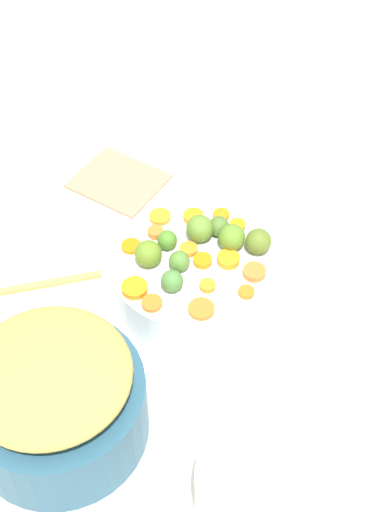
{
  "coord_description": "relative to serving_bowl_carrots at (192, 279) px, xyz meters",
  "views": [
    {
      "loc": [
        0.09,
        -0.74,
        0.98
      ],
      "look_at": [
        0.01,
        0.02,
        0.12
      ],
      "focal_mm": 52.99,
      "sensor_mm": 36.0,
      "label": 1
    }
  ],
  "objects": [
    {
      "name": "brussels_sprout_7",
      "position": [
        -0.02,
        -0.06,
        0.06
      ],
      "size": [
        0.03,
        0.03,
        0.03
      ],
      "primitive_type": "sphere",
      "color": "#487B3A",
      "rests_on": "serving_bowl_carrots"
    },
    {
      "name": "carrot_slice_2",
      "position": [
        0.02,
        -0.0,
        0.05
      ],
      "size": [
        0.04,
        0.04,
        0.01
      ],
      "primitive_type": "cylinder",
      "rotation": [
        0.0,
        0.0,
        1.34
      ],
      "color": "orange",
      "rests_on": "serving_bowl_carrots"
    },
    {
      "name": "carrot_slice_11",
      "position": [
        -0.1,
        0.02,
        0.05
      ],
      "size": [
        0.04,
        0.04,
        0.01
      ],
      "primitive_type": "cylinder",
      "rotation": [
        0.0,
        0.0,
        2.81
      ],
      "color": "orange",
      "rests_on": "serving_bowl_carrots"
    },
    {
      "name": "carrot_slice_8",
      "position": [
        0.02,
        -0.1,
        0.05
      ],
      "size": [
        0.05,
        0.05,
        0.01
      ],
      "primitive_type": "cylinder",
      "rotation": [
        0.0,
        0.0,
        2.51
      ],
      "color": "orange",
      "rests_on": "serving_bowl_carrots"
    },
    {
      "name": "metal_pot",
      "position": [
        -0.16,
        -0.26,
        0.01
      ],
      "size": [
        0.25,
        0.25,
        0.11
      ],
      "primitive_type": "cylinder",
      "color": "#28526E",
      "rests_on": "tabletop"
    },
    {
      "name": "carrot_slice_3",
      "position": [
        -0.08,
        -0.07,
        0.05
      ],
      "size": [
        0.05,
        0.05,
        0.01
      ],
      "primitive_type": "cylinder",
      "rotation": [
        0.0,
        0.0,
        1.09
      ],
      "color": "orange",
      "rests_on": "serving_bowl_carrots"
    },
    {
      "name": "brussels_sprout_1",
      "position": [
        0.01,
        0.05,
        0.07
      ],
      "size": [
        0.04,
        0.04,
        0.04
      ],
      "primitive_type": "sphere",
      "color": "#5A802C",
      "rests_on": "serving_bowl_carrots"
    },
    {
      "name": "carrot_slice_1",
      "position": [
        -0.06,
        0.08,
        0.05
      ],
      "size": [
        0.05,
        0.05,
        0.01
      ],
      "primitive_type": "cylinder",
      "rotation": [
        0.0,
        0.0,
        2.37
      ],
      "color": "orange",
      "rests_on": "serving_bowl_carrots"
    },
    {
      "name": "carrot_slice_9",
      "position": [
        0.1,
        -0.02,
        0.05
      ],
      "size": [
        0.04,
        0.04,
        0.01
      ],
      "primitive_type": "cylinder",
      "rotation": [
        0.0,
        0.0,
        5.03
      ],
      "color": "orange",
      "rests_on": "serving_bowl_carrots"
    },
    {
      "name": "carrot_slice_12",
      "position": [
        0.06,
        0.0,
        0.05
      ],
      "size": [
        0.04,
        0.04,
        0.01
      ],
      "primitive_type": "cylinder",
      "rotation": [
        0.0,
        0.0,
        2.92
      ],
      "color": "orange",
      "rests_on": "serving_bowl_carrots"
    },
    {
      "name": "stuffing_mound",
      "position": [
        -0.16,
        -0.26,
        0.09
      ],
      "size": [
        0.22,
        0.22,
        0.06
      ],
      "primitive_type": "ellipsoid",
      "color": "tan",
      "rests_on": "metal_pot"
    },
    {
      "name": "brussels_sprout_5",
      "position": [
        0.1,
        0.03,
        0.07
      ],
      "size": [
        0.04,
        0.04,
        0.04
      ],
      "primitive_type": "sphere",
      "color": "#576E26",
      "rests_on": "serving_bowl_carrots"
    },
    {
      "name": "carrot_slice_5",
      "position": [
        -0.05,
        -0.09,
        0.05
      ],
      "size": [
        0.04,
        0.04,
        0.01
      ],
      "primitive_type": "cylinder",
      "rotation": [
        0.0,
        0.0,
        0.17
      ],
      "color": "orange",
      "rests_on": "serving_bowl_carrots"
    },
    {
      "name": "brussels_sprout_3",
      "position": [
        -0.07,
        -0.01,
        0.07
      ],
      "size": [
        0.04,
        0.04,
        0.04
      ],
      "primitive_type": "sphere",
      "color": "olive",
      "rests_on": "serving_bowl_carrots"
    },
    {
      "name": "brussels_sprout_4",
      "position": [
        0.06,
        0.04,
        0.07
      ],
      "size": [
        0.04,
        0.04,
        0.04
      ],
      "primitive_type": "sphere",
      "color": "#5A8227",
      "rests_on": "serving_bowl_carrots"
    },
    {
      "name": "brussels_sprout_6",
      "position": [
        -0.04,
        0.02,
        0.06
      ],
      "size": [
        0.03,
        0.03,
        0.03
      ],
      "primitive_type": "sphere",
      "color": "#497C26",
      "rests_on": "serving_bowl_carrots"
    },
    {
      "name": "serving_bowl_carrots",
      "position": [
        0.0,
        0.0,
        0.0
      ],
      "size": [
        0.25,
        0.25,
        0.09
      ],
      "primitive_type": "cylinder",
      "color": "white",
      "rests_on": "tabletop"
    },
    {
      "name": "carrot_slice_6",
      "position": [
        -0.01,
        0.02,
        0.05
      ],
      "size": [
        0.04,
        0.04,
        0.01
      ],
      "primitive_type": "cylinder",
      "rotation": [
        0.0,
        0.0,
        5.76
      ],
      "color": "orange",
      "rests_on": "serving_bowl_carrots"
    },
    {
      "name": "carrot_slice_10",
      "position": [
        0.06,
        0.08,
        0.05
      ],
      "size": [
        0.03,
        0.03,
        0.01
      ],
      "primitive_type": "cylinder",
      "rotation": [
        0.0,
        0.0,
        5.82
      ],
      "color": "orange",
      "rests_on": "serving_bowl_carrots"
    },
    {
      "name": "brussels_sprout_0",
      "position": [
        0.04,
        0.06,
        0.06
      ],
      "size": [
        0.03,
        0.03,
        0.03
      ],
      "primitive_type": "sphere",
      "color": "#4B6D2B",
      "rests_on": "serving_bowl_carrots"
    },
    {
      "name": "casserole_dish",
      "position": [
        0.13,
        -0.34,
        0.0
      ],
      "size": [
        0.18,
        0.18,
        0.09
      ],
      "primitive_type": "cylinder",
      "color": "white",
      "rests_on": "tabletop"
    },
    {
      "name": "carrot_slice_0",
      "position": [
        -0.01,
        0.09,
        0.05
      ],
      "size": [
        0.05,
        0.05,
        0.01
      ],
      "primitive_type": "cylinder",
      "rotation": [
        0.0,
        0.0,
        0.92
      ],
      "color": "orange",
      "rests_on": "serving_bowl_carrots"
    },
    {
      "name": "tabletop",
      "position": [
        -0.01,
        -0.02,
        -0.06
      ],
      "size": [
        2.4,
        2.4,
        0.02
      ],
      "primitive_type": "cube",
      "color": "white",
      "rests_on": "ground"
    },
    {
      "name": "dish_towel",
      "position": [
        -0.17,
        0.26,
        -0.04
      ],
      "size": [
        0.2,
        0.19,
        0.01
      ],
      "primitive_type": "cube",
      "rotation": [
        0.0,
        0.0,
        -0.45
      ],
      "color": "tan",
      "rests_on": "tabletop"
    },
    {
      "name": "carrot_slice_14",
      "position": [
        -0.06,
        0.05,
        0.05
      ],
      "size": [
        0.03,
        0.03,
        0.01
      ],
      "primitive_type": "cylinder",
      "rotation": [
        0.0,
        0.0,
        2.0
      ],
      "color": "orange",
      "rests_on": "serving_bowl_carrots"
    },
    {
      "name": "carrot_slice_7",
      "position": [
        0.09,
        -0.06,
        0.05
      ],
      "size": [
        0.03,
        0.03,
        0.01
      ],
      "primitive_type": "cylinder",
      "rotation": [
        0.0,
        0.0,
        4.54
      ],
      "color": "orange",
      "rests_on": "serving_bowl_carrots"
    },
    {
      "name": "carrot_slice_4",
      "position": [
        0.04,
        0.1,
        0.05
      ],
      "size": [
        0.04,
        0.04,
        0.01
      ],
      "primitive_type": "cylinder",
      "rotation": [
        0.0,
        0.0,
        2.74
      ],
      "color": "orange",
      "rests_on": "serving_bowl_carrots"
    },
    {
      "name": "brussels_sprout_2",
      "position": [
        -0.02,
        -0.02,
        0.06
      ],
      "size": [
        0.03,
        0.03,
        0.03
      ],
      "primitive_type": "sphere",
      "color": "#4F7B30",
      "rests_on": "serving_bowl_carrots"
    },
    {
      "name": "carrot_slice_13",
      "position": [
        0.03,
        -0.05,
        0.05
      ],
      "size": [
        0.03,
        0.03,
        0.01
      ],
      "primitive_type": "cylinder",
      "rotation": [
        0.0,
        0.0,
        1.22
      ],
      "color": "orange",
      "rests_on": "serving_bowl_carrots"
    }
  ]
}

